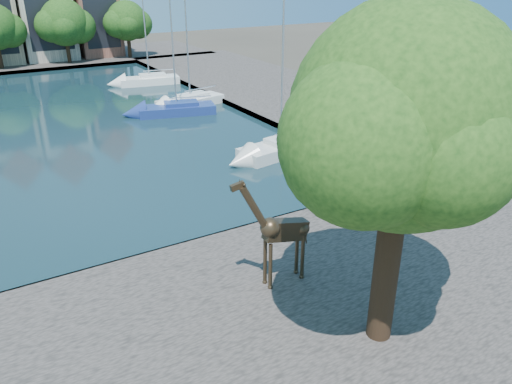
# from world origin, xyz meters

# --- Properties ---
(ground) EXTENTS (160.00, 160.00, 0.00)m
(ground) POSITION_xyz_m (0.00, 0.00, 0.00)
(ground) COLOR #38332B
(ground) RESTS_ON ground
(water_basin) EXTENTS (38.00, 50.00, 0.08)m
(water_basin) POSITION_xyz_m (0.00, 24.00, 0.04)
(water_basin) COLOR black
(water_basin) RESTS_ON ground
(right_quay) EXTENTS (14.00, 52.00, 0.50)m
(right_quay) POSITION_xyz_m (25.00, 24.00, 0.25)
(right_quay) COLOR #534C48
(right_quay) RESTS_ON ground
(plane_tree) EXTENTS (8.32, 6.40, 10.62)m
(plane_tree) POSITION_xyz_m (7.62, -9.01, 7.67)
(plane_tree) COLOR #332114
(plane_tree) RESTS_ON near_quay
(townhouse_east_end) EXTENTS (5.44, 9.18, 14.43)m
(townhouse_east_end) POSITION_xyz_m (15.00, 55.99, 7.11)
(townhouse_east_end) COLOR brown
(townhouse_east_end) RESTS_ON far_quay
(far_tree_east) EXTENTS (7.54, 5.80, 7.84)m
(far_tree_east) POSITION_xyz_m (10.11, 50.49, 5.24)
(far_tree_east) COLOR #332114
(far_tree_east) RESTS_ON far_quay
(far_tree_far_east) EXTENTS (6.76, 5.20, 7.36)m
(far_tree_far_east) POSITION_xyz_m (18.09, 50.49, 5.08)
(far_tree_far_east) COLOR #332114
(far_tree_far_east) RESTS_ON far_quay
(giraffe_statue) EXTENTS (3.18, 0.57, 4.55)m
(giraffe_statue) POSITION_xyz_m (6.32, -4.78, 2.74)
(giraffe_statue) COLOR #392C1C
(giraffe_statue) RESTS_ON near_quay
(sailboat_right_a) EXTENTS (6.40, 3.14, 10.31)m
(sailboat_right_a) POSITION_xyz_m (15.00, 8.35, 0.69)
(sailboat_right_a) COLOR silver
(sailboat_right_a) RESTS_ON water_basin
(sailboat_right_b) EXTENTS (6.82, 3.83, 13.64)m
(sailboat_right_b) POSITION_xyz_m (12.87, 21.45, 0.70)
(sailboat_right_b) COLOR navy
(sailboat_right_b) RESTS_ON water_basin
(sailboat_right_c) EXTENTS (6.52, 3.34, 11.99)m
(sailboat_right_c) POSITION_xyz_m (15.00, 23.42, 0.70)
(sailboat_right_c) COLOR white
(sailboat_right_c) RESTS_ON water_basin
(sailboat_right_d) EXTENTS (6.55, 3.27, 8.92)m
(sailboat_right_d) POSITION_xyz_m (15.00, 34.40, 0.67)
(sailboat_right_d) COLOR white
(sailboat_right_d) RESTS_ON water_basin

